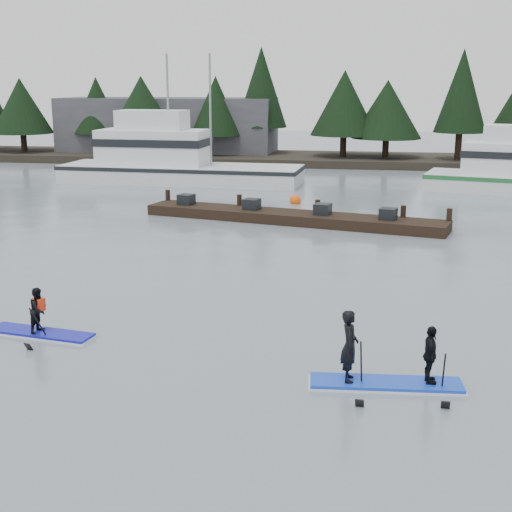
% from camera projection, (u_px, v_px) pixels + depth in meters
% --- Properties ---
extents(ground, '(160.00, 160.00, 0.00)m').
position_uv_depth(ground, '(213.00, 362.00, 16.58)').
color(ground, gray).
rests_on(ground, ground).
extents(far_shore, '(70.00, 8.00, 0.60)m').
position_uv_depth(far_shore, '(331.00, 159.00, 56.72)').
color(far_shore, '#2D281E').
rests_on(far_shore, ground).
extents(treeline, '(60.00, 4.00, 8.00)m').
position_uv_depth(treeline, '(331.00, 163.00, 56.79)').
color(treeline, black).
rests_on(treeline, ground).
extents(waterfront_building, '(18.00, 6.00, 5.00)m').
position_uv_depth(waterfront_building, '(168.00, 128.00, 60.38)').
color(waterfront_building, '#4C4C51').
rests_on(waterfront_building, ground).
extents(fishing_boat_large, '(15.55, 4.93, 8.94)m').
position_uv_depth(fishing_boat_large, '(174.00, 172.00, 45.91)').
color(fishing_boat_large, silver).
rests_on(fishing_boat_large, ground).
extents(floating_dock, '(14.34, 5.15, 0.48)m').
position_uv_depth(floating_dock, '(291.00, 217.00, 32.95)').
color(floating_dock, black).
rests_on(floating_dock, ground).
extents(buoy_b, '(0.61, 0.61, 0.61)m').
position_uv_depth(buoy_b, '(295.00, 203.00, 38.11)').
color(buoy_b, '#FF570C').
rests_on(buoy_b, ground).
extents(paddleboard_solo, '(2.92, 1.24, 1.78)m').
position_uv_depth(paddleboard_solo, '(39.00, 319.00, 18.26)').
color(paddleboard_solo, '#1216AA').
rests_on(paddleboard_solo, ground).
extents(paddleboard_duo, '(3.29, 1.26, 2.15)m').
position_uv_depth(paddleboard_duo, '(387.00, 361.00, 15.15)').
color(paddleboard_duo, blue).
rests_on(paddleboard_duo, ground).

